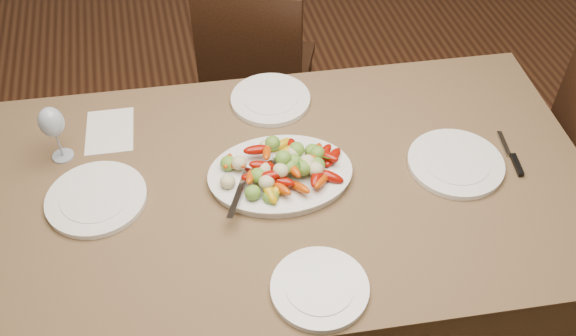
{
  "coord_description": "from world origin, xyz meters",
  "views": [
    {
      "loc": [
        -0.44,
        -1.28,
        2.16
      ],
      "look_at": [
        -0.14,
        -0.02,
        0.82
      ],
      "focal_mm": 40.0,
      "sensor_mm": 36.0,
      "label": 1
    }
  ],
  "objects_px": {
    "chair_far": "(260,68)",
    "plate_far": "(271,100)",
    "plate_left": "(96,199)",
    "dining_table": "(288,258)",
    "plate_right": "(456,163)",
    "wine_glass": "(55,132)",
    "plate_near": "(320,288)",
    "serving_platter": "(280,176)"
  },
  "relations": [
    {
      "from": "plate_right",
      "to": "wine_glass",
      "type": "bearing_deg",
      "value": 164.95
    },
    {
      "from": "dining_table",
      "to": "plate_right",
      "type": "height_order",
      "value": "plate_right"
    },
    {
      "from": "chair_far",
      "to": "serving_platter",
      "type": "relative_size",
      "value": 2.26
    },
    {
      "from": "plate_right",
      "to": "plate_far",
      "type": "bearing_deg",
      "value": 138.82
    },
    {
      "from": "chair_far",
      "to": "serving_platter",
      "type": "distance_m",
      "value": 0.97
    },
    {
      "from": "chair_far",
      "to": "plate_right",
      "type": "height_order",
      "value": "chair_far"
    },
    {
      "from": "plate_right",
      "to": "wine_glass",
      "type": "distance_m",
      "value": 1.22
    },
    {
      "from": "dining_table",
      "to": "plate_near",
      "type": "height_order",
      "value": "plate_near"
    },
    {
      "from": "chair_far",
      "to": "plate_near",
      "type": "bearing_deg",
      "value": 108.75
    },
    {
      "from": "plate_right",
      "to": "wine_glass",
      "type": "xyz_separation_m",
      "value": [
        -1.17,
        0.31,
        0.09
      ]
    },
    {
      "from": "plate_left",
      "to": "plate_right",
      "type": "relative_size",
      "value": 0.99
    },
    {
      "from": "serving_platter",
      "to": "plate_far",
      "type": "xyz_separation_m",
      "value": [
        0.05,
        0.36,
        -0.0
      ]
    },
    {
      "from": "plate_right",
      "to": "plate_near",
      "type": "bearing_deg",
      "value": -146.94
    },
    {
      "from": "plate_left",
      "to": "plate_near",
      "type": "xyz_separation_m",
      "value": [
        0.55,
        -0.44,
        0.0
      ]
    },
    {
      "from": "dining_table",
      "to": "chair_far",
      "type": "distance_m",
      "value": 0.95
    },
    {
      "from": "chair_far",
      "to": "plate_far",
      "type": "bearing_deg",
      "value": 106.31
    },
    {
      "from": "chair_far",
      "to": "plate_left",
      "type": "distance_m",
      "value": 1.14
    },
    {
      "from": "plate_left",
      "to": "plate_near",
      "type": "height_order",
      "value": "same"
    },
    {
      "from": "dining_table",
      "to": "plate_right",
      "type": "xyz_separation_m",
      "value": [
        0.52,
        -0.05,
        0.39
      ]
    },
    {
      "from": "dining_table",
      "to": "wine_glass",
      "type": "xyz_separation_m",
      "value": [
        -0.65,
        0.27,
        0.48
      ]
    },
    {
      "from": "chair_far",
      "to": "plate_left",
      "type": "height_order",
      "value": "chair_far"
    },
    {
      "from": "serving_platter",
      "to": "plate_right",
      "type": "height_order",
      "value": "serving_platter"
    },
    {
      "from": "dining_table",
      "to": "wine_glass",
      "type": "bearing_deg",
      "value": 157.84
    },
    {
      "from": "plate_left",
      "to": "serving_platter",
      "type": "bearing_deg",
      "value": -3.71
    },
    {
      "from": "serving_platter",
      "to": "plate_right",
      "type": "xyz_separation_m",
      "value": [
        0.53,
        -0.07,
        -0.0
      ]
    },
    {
      "from": "plate_left",
      "to": "plate_far",
      "type": "distance_m",
      "value": 0.67
    },
    {
      "from": "plate_left",
      "to": "wine_glass",
      "type": "bearing_deg",
      "value": 114.76
    },
    {
      "from": "chair_far",
      "to": "plate_right",
      "type": "relative_size",
      "value": 3.25
    },
    {
      "from": "plate_far",
      "to": "wine_glass",
      "type": "distance_m",
      "value": 0.7
    },
    {
      "from": "plate_far",
      "to": "chair_far",
      "type": "bearing_deg",
      "value": 83.08
    },
    {
      "from": "chair_far",
      "to": "plate_near",
      "type": "height_order",
      "value": "chair_far"
    },
    {
      "from": "chair_far",
      "to": "wine_glass",
      "type": "relative_size",
      "value": 4.64
    },
    {
      "from": "plate_near",
      "to": "wine_glass",
      "type": "height_order",
      "value": "wine_glass"
    },
    {
      "from": "serving_platter",
      "to": "plate_far",
      "type": "bearing_deg",
      "value": 82.54
    },
    {
      "from": "dining_table",
      "to": "plate_far",
      "type": "distance_m",
      "value": 0.54
    },
    {
      "from": "chair_far",
      "to": "wine_glass",
      "type": "height_order",
      "value": "wine_glass"
    },
    {
      "from": "dining_table",
      "to": "chair_far",
      "type": "height_order",
      "value": "chair_far"
    },
    {
      "from": "plate_left",
      "to": "plate_near",
      "type": "relative_size",
      "value": 1.14
    },
    {
      "from": "plate_left",
      "to": "plate_near",
      "type": "bearing_deg",
      "value": -38.93
    },
    {
      "from": "chair_far",
      "to": "plate_far",
      "type": "height_order",
      "value": "chair_far"
    },
    {
      "from": "plate_far",
      "to": "dining_table",
      "type": "bearing_deg",
      "value": -94.24
    },
    {
      "from": "serving_platter",
      "to": "plate_left",
      "type": "xyz_separation_m",
      "value": [
        -0.54,
        0.03,
        -0.0
      ]
    }
  ]
}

